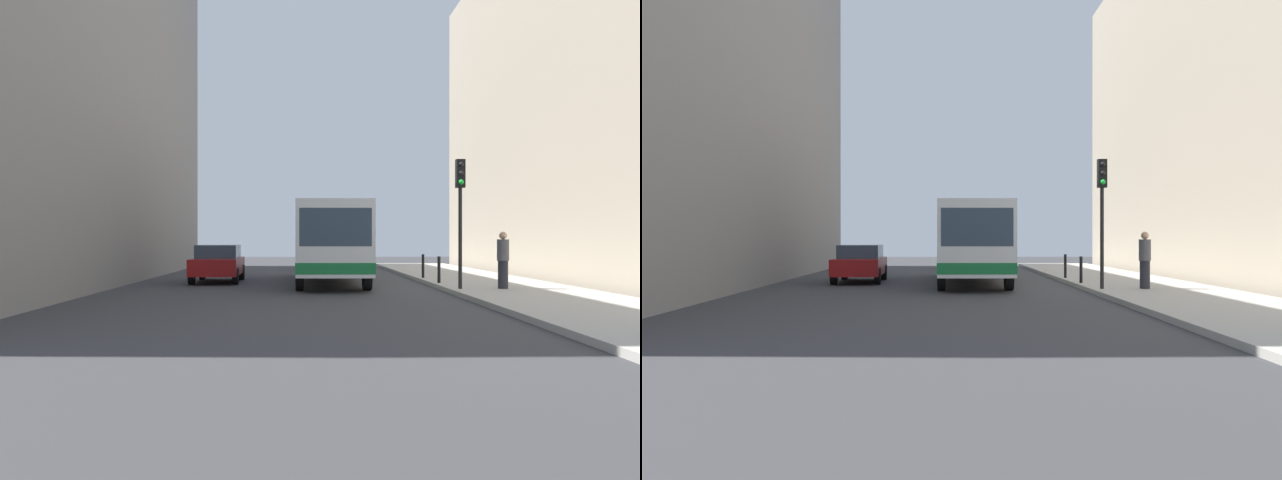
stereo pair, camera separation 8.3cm
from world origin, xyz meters
The scene contains 11 objects.
ground_plane centered at (0.00, 0.00, 0.00)m, with size 80.00×80.00×0.00m, color #38383A.
sidewalk centered at (5.40, 0.00, 0.07)m, with size 4.40×40.00×0.15m, color #ADA89E.
building_left centered at (-11.50, 4.00, 8.86)m, with size 7.00×32.00×17.73m, color gray.
building_right centered at (11.50, 4.00, 7.95)m, with size 7.00×32.00×15.89m, color #B2A38C.
bus centered at (-0.37, 3.92, 1.73)m, with size 2.61×11.04×3.00m.
car_beside_bus centered at (-4.80, 4.35, 0.78)m, with size 1.90×4.42×1.48m.
car_behind_bus centered at (0.24, 15.40, 0.78)m, with size 2.09×4.51×1.48m.
traffic_light centered at (3.55, -1.45, 3.01)m, with size 0.28×0.33×4.10m.
bollard_near centered at (3.45, 1.33, 0.62)m, with size 0.11×0.11×0.95m, color black.
bollard_mid centered at (3.45, 4.45, 0.62)m, with size 0.11×0.11×0.95m, color black.
pedestrian_near_signal centered at (4.93, -1.42, 1.06)m, with size 0.38×0.38×1.81m.
Camera 2 is at (-1.43, -22.52, 1.76)m, focal length 37.67 mm.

